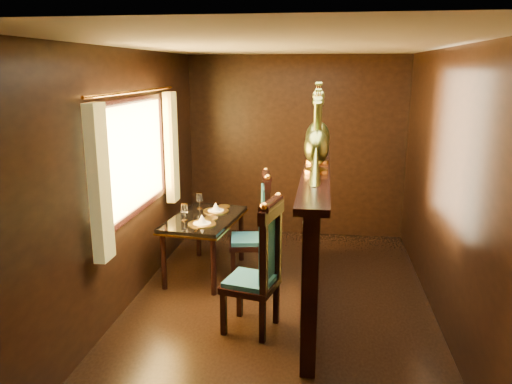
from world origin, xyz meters
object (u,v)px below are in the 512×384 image
dining_table (204,223)px  chair_right (260,223)px  peacock_left (317,132)px  peacock_right (318,123)px  chair_left (263,263)px

dining_table → chair_right: chair_right is taller
peacock_left → peacock_right: 0.50m
chair_right → peacock_left: 1.41m
dining_table → chair_right: size_ratio=0.99×
chair_left → peacock_right: (0.43, 1.03, 1.12)m
chair_right → peacock_left: bearing=-55.8°
chair_right → peacock_right: bearing=-22.2°
chair_right → peacock_right: peacock_right is taller
chair_left → peacock_right: peacock_right is taller
dining_table → peacock_left: size_ratio=1.60×
peacock_left → peacock_right: peacock_right is taller
dining_table → peacock_left: bearing=-21.5°
chair_right → dining_table: bearing=165.5°
peacock_right → chair_left: bearing=-112.7°
peacock_left → chair_left: bearing=-128.9°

